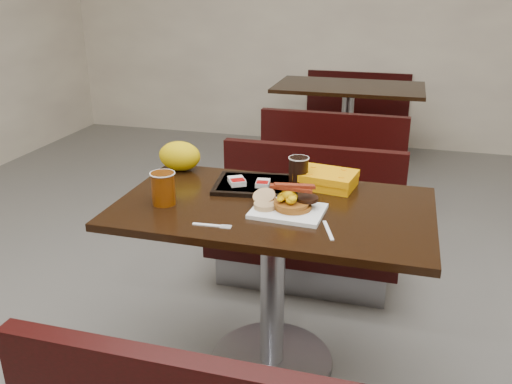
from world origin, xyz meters
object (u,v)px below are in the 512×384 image
(platter, at_px, (288,211))
(table_far, at_px, (346,130))
(bench_far_s, at_px, (335,156))
(hashbrown_sleeve_right, at_px, (263,183))
(bench_near_n, at_px, (304,223))
(coffee_cup_far, at_px, (298,170))
(coffee_cup_near, at_px, (163,188))
(knife, at_px, (328,230))
(hashbrown_sleeve_left, at_px, (237,181))
(pancake_stack, at_px, (293,205))
(clamshell, at_px, (326,179))
(tray, at_px, (259,185))
(paper_bag, at_px, (180,156))
(bench_far_n, at_px, (355,113))
(table_near, at_px, (273,289))
(fork, at_px, (207,225))

(platter, bearing_deg, table_far, 94.86)
(bench_far_s, bearing_deg, hashbrown_sleeve_right, -92.66)
(bench_near_n, distance_m, table_far, 1.90)
(table_far, distance_m, coffee_cup_far, 2.43)
(coffee_cup_near, bearing_deg, knife, -6.16)
(hashbrown_sleeve_left, xyz_separation_m, coffee_cup_far, (0.24, 0.08, 0.04))
(knife, bearing_deg, platter, -142.58)
(pancake_stack, bearing_deg, coffee_cup_far, 97.34)
(bench_near_n, distance_m, hashbrown_sleeve_left, 0.73)
(pancake_stack, bearing_deg, clamshell, 75.31)
(tray, bearing_deg, paper_bag, 157.21)
(bench_far_n, bearing_deg, hashbrown_sleeve_right, -91.48)
(clamshell, bearing_deg, paper_bag, -173.60)
(table_near, bearing_deg, bench_near_n, 90.00)
(table_far, xyz_separation_m, hashbrown_sleeve_left, (-0.19, -2.46, 0.40))
(platter, height_order, hashbrown_sleeve_left, hashbrown_sleeve_left)
(table_near, xyz_separation_m, bench_near_n, (0.00, 0.70, -0.02))
(hashbrown_sleeve_left, xyz_separation_m, clamshell, (0.35, 0.11, 0.00))
(platter, xyz_separation_m, coffee_cup_near, (-0.48, -0.04, 0.06))
(hashbrown_sleeve_left, height_order, coffee_cup_far, coffee_cup_far)
(fork, xyz_separation_m, paper_bag, (-0.32, 0.53, 0.06))
(table_far, bearing_deg, fork, -93.67)
(coffee_cup_far, bearing_deg, tray, -163.46)
(fork, relative_size, tray, 0.38)
(bench_far_n, height_order, paper_bag, paper_bag)
(fork, bearing_deg, bench_far_s, 81.58)
(bench_far_s, bearing_deg, coffee_cup_near, -101.50)
(bench_near_n, bearing_deg, knife, -74.92)
(table_far, distance_m, paper_bag, 2.41)
(fork, xyz_separation_m, hashbrown_sleeve_left, (-0.01, 0.38, 0.03))
(bench_far_n, bearing_deg, hashbrown_sleeve_left, -93.44)
(pancake_stack, xyz_separation_m, fork, (-0.27, -0.20, -0.03))
(coffee_cup_far, bearing_deg, knife, -64.76)
(fork, relative_size, knife, 0.93)
(pancake_stack, bearing_deg, platter, -141.05)
(table_far, xyz_separation_m, bench_far_n, (0.00, 0.70, -0.02))
(bench_near_n, relative_size, table_far, 0.83)
(paper_bag, bearing_deg, bench_near_n, 39.78)
(platter, bearing_deg, paper_bag, 152.51)
(pancake_stack, xyz_separation_m, hashbrown_sleeve_left, (-0.28, 0.19, -0.00))
(bench_far_s, xyz_separation_m, tray, (-0.10, -1.73, 0.40))
(clamshell, bearing_deg, bench_near_n, 119.08)
(knife, bearing_deg, coffee_cup_near, -114.93)
(coffee_cup_near, relative_size, paper_bag, 0.66)
(paper_bag, bearing_deg, fork, -58.49)
(bench_near_n, height_order, clamshell, clamshell)
(bench_far_n, height_order, pancake_stack, pancake_stack)
(coffee_cup_near, bearing_deg, fork, -32.06)
(fork, bearing_deg, pancake_stack, 32.45)
(coffee_cup_near, height_order, tray, coffee_cup_near)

